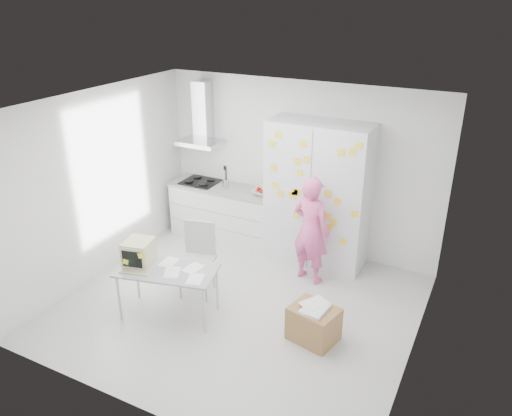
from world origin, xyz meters
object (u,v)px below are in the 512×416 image
at_px(person, 311,230).
at_px(desk, 149,260).
at_px(chair, 198,254).
at_px(cardboard_box, 314,323).

relative_size(person, desk, 1.17).
height_order(desk, chair, chair).
relative_size(chair, cardboard_box, 1.61).
xyz_separation_m(person, chair, (-1.27, -0.98, -0.22)).
relative_size(desk, chair, 1.34).
bearing_deg(chair, desk, -126.83).
height_order(chair, cardboard_box, chair).
relative_size(desk, cardboard_box, 2.15).
height_order(desk, cardboard_box, desk).
xyz_separation_m(desk, cardboard_box, (2.10, 0.40, -0.53)).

